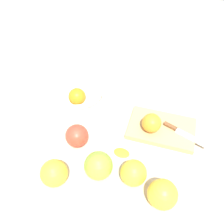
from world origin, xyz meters
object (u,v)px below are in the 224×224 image
at_px(orange_on_board, 152,123).
at_px(apple_front_left, 77,136).
at_px(apple_front_right, 162,194).
at_px(apple_front_left_2, 54,173).
at_px(cutting_board, 161,129).
at_px(knife, 179,131).
at_px(bowl, 78,95).
at_px(apple_front_center, 98,166).
at_px(apple_front_right_2, 133,173).

height_order(orange_on_board, apple_front_left, orange_on_board).
bearing_deg(apple_front_left, apple_front_right, -27.09).
xyz_separation_m(apple_front_left, apple_front_left_2, (-0.02, -0.14, 0.00)).
height_order(cutting_board, apple_front_left_2, apple_front_left_2).
bearing_deg(orange_on_board, knife, 4.30).
relative_size(cutting_board, orange_on_board, 3.46).
bearing_deg(knife, orange_on_board, -175.70).
relative_size(bowl, apple_front_right, 2.27).
distance_m(apple_front_left, apple_front_left_2, 0.14).
bearing_deg(bowl, cutting_board, -14.52).
distance_m(bowl, orange_on_board, 0.30).
height_order(orange_on_board, apple_front_center, same).
distance_m(apple_front_left, apple_front_center, 0.13).
xyz_separation_m(orange_on_board, apple_front_right, (0.05, -0.23, -0.01)).
distance_m(knife, apple_front_center, 0.30).
relative_size(knife, apple_front_left_2, 1.87).
height_order(bowl, cutting_board, bowl).
xyz_separation_m(cutting_board, apple_front_left, (-0.27, -0.11, 0.03)).
xyz_separation_m(knife, apple_front_right_2, (-0.13, -0.19, 0.01)).
bearing_deg(apple_front_right_2, apple_front_left, 154.05).
relative_size(apple_front_right_2, apple_front_center, 0.91).
height_order(knife, apple_front_left_2, apple_front_left_2).
xyz_separation_m(orange_on_board, knife, (0.09, 0.01, -0.03)).
distance_m(knife, apple_front_right_2, 0.23).
xyz_separation_m(bowl, apple_front_center, (0.15, -0.28, 0.01)).
bearing_deg(orange_on_board, apple_front_right, -77.75).
distance_m(bowl, apple_front_left, 0.19).
xyz_separation_m(cutting_board, knife, (0.06, -0.01, 0.01)).
bearing_deg(apple_front_left_2, apple_front_center, 21.49).
bearing_deg(apple_front_right, apple_front_left_2, 179.48).
distance_m(apple_front_right, apple_front_center, 0.19).
relative_size(apple_front_right, apple_front_left_2, 1.03).
bearing_deg(apple_front_left_2, bowl, 94.93).
bearing_deg(apple_front_center, cutting_board, 49.09).
bearing_deg(apple_front_right, apple_front_left, 152.91).
height_order(orange_on_board, apple_front_right, orange_on_board).
bearing_deg(apple_front_right_2, knife, 55.98).
relative_size(orange_on_board, apple_front_left_2, 0.82).
xyz_separation_m(apple_front_left, apple_front_right_2, (0.19, -0.09, 0.00)).
bearing_deg(apple_front_left_2, apple_front_right, -0.52).
height_order(bowl, apple_front_right_2, bowl).
bearing_deg(orange_on_board, apple_front_left, -158.97).
bearing_deg(apple_front_center, apple_front_left, 134.92).
bearing_deg(apple_front_left_2, apple_front_right_2, 11.59).
distance_m(apple_front_left_2, apple_front_right_2, 0.22).
distance_m(orange_on_board, apple_front_right_2, 0.19).
bearing_deg(orange_on_board, apple_front_left_2, -137.94).
bearing_deg(bowl, orange_on_board, -19.61).
bearing_deg(apple_front_right_2, orange_on_board, 79.59).
relative_size(apple_front_left, apple_front_center, 0.89).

